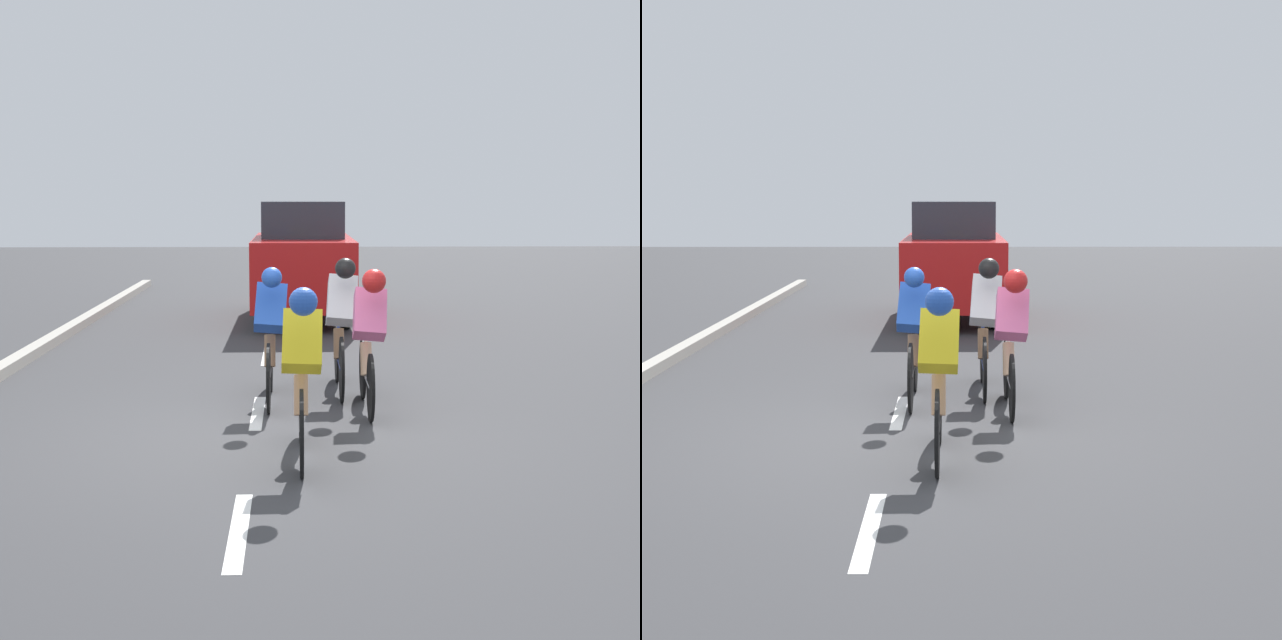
{
  "view_description": "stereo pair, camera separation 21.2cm",
  "coord_description": "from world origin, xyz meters",
  "views": [
    {
      "loc": [
        -0.37,
        7.89,
        2.2
      ],
      "look_at": [
        -0.63,
        -0.94,
        0.95
      ],
      "focal_mm": 50.0,
      "sensor_mm": 36.0,
      "label": 1
    },
    {
      "loc": [
        -0.58,
        7.9,
        2.2
      ],
      "look_at": [
        -0.63,
        -0.94,
        0.95
      ],
      "focal_mm": 50.0,
      "sensor_mm": 36.0,
      "label": 2
    }
  ],
  "objects": [
    {
      "name": "ground_plane",
      "position": [
        0.0,
        0.0,
        0.0
      ],
      "size": [
        60.0,
        60.0,
        0.0
      ],
      "primitive_type": "plane",
      "color": "#38383A"
    },
    {
      "name": "lane_stripe_near",
      "position": [
        0.0,
        2.26,
        0.0
      ],
      "size": [
        0.12,
        1.4,
        0.01
      ],
      "primitive_type": "cube",
      "color": "white",
      "rests_on": "ground"
    },
    {
      "name": "lane_stripe_mid",
      "position": [
        0.0,
        -0.94,
        0.0
      ],
      "size": [
        0.12,
        1.4,
        0.01
      ],
      "primitive_type": "cube",
      "color": "white",
      "rests_on": "ground"
    },
    {
      "name": "lane_stripe_far",
      "position": [
        0.0,
        -4.14,
        0.0
      ],
      "size": [
        0.12,
        1.4,
        0.01
      ],
      "primitive_type": "cube",
      "color": "white",
      "rests_on": "ground"
    },
    {
      "name": "cyclist_white",
      "position": [
        -0.89,
        -1.82,
        0.79
      ],
      "size": [
        0.37,
        1.75,
        1.53
      ],
      "color": "black",
      "rests_on": "ground"
    },
    {
      "name": "cyclist_pink",
      "position": [
        -1.13,
        -0.97,
        0.79
      ],
      "size": [
        0.36,
        1.67,
        1.48
      ],
      "color": "black",
      "rests_on": "ground"
    },
    {
      "name": "cyclist_blue",
      "position": [
        -0.12,
        -1.37,
        0.75
      ],
      "size": [
        0.36,
        1.72,
        1.47
      ],
      "color": "black",
      "rests_on": "ground"
    },
    {
      "name": "cyclist_yellow",
      "position": [
        -0.43,
        0.74,
        0.77
      ],
      "size": [
        0.34,
        1.67,
        1.48
      ],
      "color": "black",
      "rests_on": "ground"
    },
    {
      "name": "support_car",
      "position": [
        -0.53,
        -7.84,
        1.04
      ],
      "size": [
        1.7,
        3.83,
        2.08
      ],
      "color": "black",
      "rests_on": "ground"
    }
  ]
}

